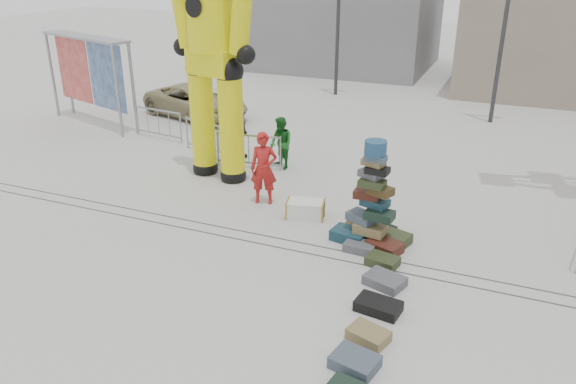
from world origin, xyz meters
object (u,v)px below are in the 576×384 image
at_px(crash_test_dummy, 213,42).
at_px(barricade_dummy_b, 208,138).
at_px(steamer_trunk, 305,209).
at_px(parked_suv, 196,101).
at_px(pedestrian_green, 281,143).
at_px(barricade_dummy_c, 249,151).
at_px(barricade_dummy_a, 158,124).
at_px(pedestrian_red, 264,168).
at_px(pedestrian_black, 239,130).
at_px(lamp_post_right, 511,1).
at_px(suitcase_tower, 372,215).
at_px(banner_scaffold, 88,59).

distance_m(crash_test_dummy, barricade_dummy_b, 3.90).
bearing_deg(steamer_trunk, barricade_dummy_b, 132.46).
xyz_separation_m(barricade_dummy_b, parked_suv, (-2.70, 3.75, 0.08)).
bearing_deg(pedestrian_green, barricade_dummy_c, -122.51).
bearing_deg(barricade_dummy_a, steamer_trunk, -22.24).
relative_size(barricade_dummy_a, barricade_dummy_b, 1.00).
distance_m(pedestrian_green, parked_suv, 6.72).
relative_size(pedestrian_red, pedestrian_black, 1.05).
bearing_deg(pedestrian_black, barricade_dummy_c, 170.33).
height_order(barricade_dummy_b, pedestrian_black, pedestrian_black).
xyz_separation_m(lamp_post_right, parked_suv, (-11.07, -3.75, -3.86)).
relative_size(suitcase_tower, crash_test_dummy, 0.33).
height_order(lamp_post_right, pedestrian_green, lamp_post_right).
bearing_deg(pedestrian_black, crash_test_dummy, 133.46).
bearing_deg(suitcase_tower, steamer_trunk, 173.30).
xyz_separation_m(lamp_post_right, crash_test_dummy, (-7.09, -9.07, -0.60)).
xyz_separation_m(lamp_post_right, barricade_dummy_a, (-10.80, -6.74, -3.93)).
height_order(crash_test_dummy, parked_suv, crash_test_dummy).
height_order(pedestrian_red, parked_suv, pedestrian_red).
xyz_separation_m(barricade_dummy_a, barricade_dummy_b, (2.43, -0.76, 0.00)).
bearing_deg(lamp_post_right, banner_scaffold, -156.57).
xyz_separation_m(pedestrian_red, pedestrian_black, (-2.22, 2.89, -0.05)).
bearing_deg(banner_scaffold, lamp_post_right, 40.83).
distance_m(pedestrian_red, parked_suv, 8.86).
relative_size(lamp_post_right, banner_scaffold, 1.74).
height_order(lamp_post_right, crash_test_dummy, lamp_post_right).
relative_size(suitcase_tower, barricade_dummy_c, 1.23).
bearing_deg(pedestrian_black, barricade_dummy_b, 43.38).
relative_size(lamp_post_right, barricade_dummy_c, 4.00).
bearing_deg(crash_test_dummy, lamp_post_right, 64.08).
height_order(pedestrian_green, pedestrian_black, pedestrian_black).
bearing_deg(crash_test_dummy, suitcase_tower, -11.54).
distance_m(barricade_dummy_a, pedestrian_green, 5.24).
bearing_deg(pedestrian_red, banner_scaffold, 137.48).
bearing_deg(steamer_trunk, barricade_dummy_c, 125.00).
bearing_deg(steamer_trunk, pedestrian_green, 110.18).
distance_m(suitcase_tower, banner_scaffold, 13.42).
relative_size(suitcase_tower, pedestrian_red, 1.28).
distance_m(crash_test_dummy, barricade_dummy_a, 5.50).
relative_size(barricade_dummy_b, pedestrian_black, 1.09).
relative_size(barricade_dummy_b, pedestrian_green, 1.25).
distance_m(steamer_trunk, barricade_dummy_a, 8.10).
relative_size(crash_test_dummy, steamer_trunk, 7.88).
bearing_deg(suitcase_tower, pedestrian_green, 149.16).
distance_m(suitcase_tower, steamer_trunk, 2.01).
bearing_deg(pedestrian_red, pedestrian_black, 109.63).
relative_size(pedestrian_black, parked_suv, 0.41).
height_order(barricade_dummy_b, pedestrian_red, pedestrian_red).
bearing_deg(barricade_dummy_a, suitcase_tower, -20.36).
relative_size(crash_test_dummy, barricade_dummy_a, 3.68).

